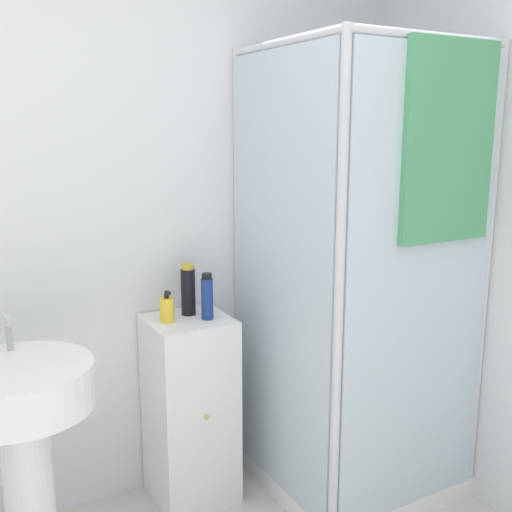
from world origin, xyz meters
TOP-DOWN VIEW (x-y plane):
  - wall_back at (0.00, 1.70)m, footprint 6.40×0.06m
  - shower_enclosure at (1.22, 1.18)m, footprint 0.80×0.83m
  - vanity_cabinet at (0.56, 1.50)m, footprint 0.34×0.35m
  - sink at (-0.15, 1.24)m, footprint 0.49×0.49m
  - soap_dispenser at (0.47, 1.50)m, footprint 0.06×0.06m
  - shampoo_bottle_tall_black at (0.59, 1.55)m, footprint 0.06×0.06m
  - shampoo_bottle_blue at (0.63, 1.45)m, footprint 0.05×0.05m

SIDE VIEW (x-z plane):
  - vanity_cabinet at x=0.56m, z-range 0.00..0.84m
  - shower_enclosure at x=1.22m, z-range -0.38..1.59m
  - sink at x=-0.15m, z-range 0.13..1.13m
  - soap_dispenser at x=0.47m, z-range 0.83..0.96m
  - shampoo_bottle_blue at x=0.63m, z-range 0.84..1.03m
  - shampoo_bottle_tall_black at x=0.59m, z-range 0.84..1.06m
  - wall_back at x=0.00m, z-range 0.00..2.50m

